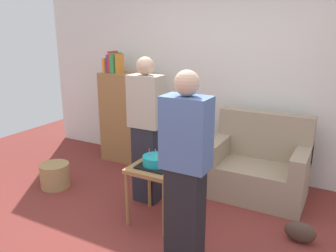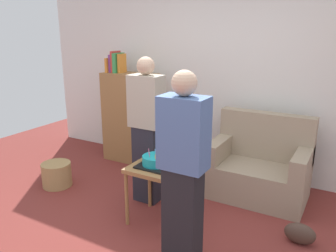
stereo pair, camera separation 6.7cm
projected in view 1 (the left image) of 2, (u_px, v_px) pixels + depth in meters
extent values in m
plane|color=maroon|center=(147.00, 245.00, 3.11)|extent=(8.00, 8.00, 0.00)
cube|color=silver|center=(228.00, 73.00, 4.47)|extent=(6.00, 0.10, 2.70)
cube|color=gray|center=(256.00, 180.00, 3.98)|extent=(1.10, 0.70, 0.40)
cube|color=gray|center=(265.00, 135.00, 4.08)|extent=(1.10, 0.16, 0.56)
cube|color=gray|center=(219.00, 148.00, 4.11)|extent=(0.16, 0.70, 0.24)
cube|color=gray|center=(301.00, 162.00, 3.68)|extent=(0.16, 0.70, 0.24)
cube|color=olive|center=(129.00, 118.00, 4.95)|extent=(0.80, 0.36, 1.30)
cube|color=orange|center=(109.00, 65.00, 4.89)|extent=(0.03, 0.25, 0.20)
cube|color=#7F3D93|center=(111.00, 63.00, 4.87)|extent=(0.03, 0.18, 0.25)
cube|color=red|center=(113.00, 62.00, 4.84)|extent=(0.04, 0.20, 0.30)
cube|color=#38934C|center=(116.00, 63.00, 4.82)|extent=(0.06, 0.22, 0.27)
cube|color=orange|center=(120.00, 63.00, 4.79)|extent=(0.04, 0.17, 0.26)
cube|color=olive|center=(156.00, 168.00, 3.37)|extent=(0.48, 0.48, 0.04)
cylinder|color=olive|center=(127.00, 199.00, 3.37)|extent=(0.04, 0.04, 0.56)
cylinder|color=olive|center=(164.00, 210.00, 3.18)|extent=(0.04, 0.04, 0.56)
cylinder|color=olive|center=(149.00, 183.00, 3.72)|extent=(0.04, 0.04, 0.56)
cylinder|color=olive|center=(184.00, 192.00, 3.53)|extent=(0.04, 0.04, 0.56)
cube|color=black|center=(156.00, 165.00, 3.36)|extent=(0.32, 0.32, 0.02)
cylinder|color=teal|center=(156.00, 160.00, 3.34)|extent=(0.26, 0.26, 0.09)
cylinder|color=#F2CC4C|center=(163.00, 154.00, 3.29)|extent=(0.01, 0.01, 0.06)
cylinder|color=#F2CC4C|center=(163.00, 152.00, 3.36)|extent=(0.01, 0.01, 0.05)
cylinder|color=#66B2E5|center=(155.00, 151.00, 3.39)|extent=(0.01, 0.01, 0.05)
cylinder|color=#EA668C|center=(149.00, 152.00, 3.36)|extent=(0.01, 0.01, 0.06)
cylinder|color=#EA668C|center=(150.00, 155.00, 3.30)|extent=(0.01, 0.01, 0.05)
cylinder|color=#F2CC4C|center=(156.00, 157.00, 3.24)|extent=(0.01, 0.01, 0.05)
cube|color=#23232D|center=(147.00, 164.00, 3.83)|extent=(0.28, 0.20, 0.88)
cube|color=#B2A893|center=(146.00, 101.00, 3.63)|extent=(0.36, 0.22, 0.56)
sphere|color=#D1A889|center=(145.00, 66.00, 3.53)|extent=(0.19, 0.19, 0.19)
cube|color=black|center=(185.00, 219.00, 2.73)|extent=(0.28, 0.20, 0.88)
cube|color=#4C6BA3|center=(186.00, 133.00, 2.53)|extent=(0.36, 0.22, 0.56)
sphere|color=#D1A889|center=(187.00, 83.00, 2.43)|extent=(0.19, 0.19, 0.19)
cylinder|color=#A88451|center=(55.00, 175.00, 4.23)|extent=(0.36, 0.36, 0.30)
ellipsoid|color=#473328|center=(300.00, 232.00, 3.14)|extent=(0.28, 0.14, 0.20)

